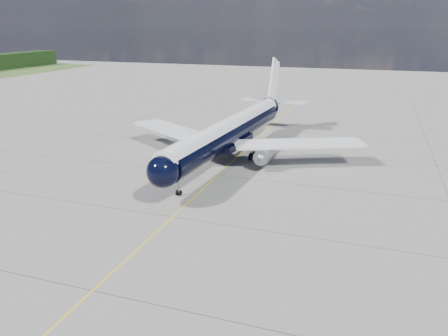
{
  "coord_description": "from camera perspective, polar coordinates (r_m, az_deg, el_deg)",
  "views": [
    {
      "loc": [
        19.89,
        -30.21,
        20.45
      ],
      "look_at": [
        3.72,
        16.89,
        4.0
      ],
      "focal_mm": 35.0,
      "sensor_mm": 36.0,
      "label": 1
    }
  ],
  "objects": [
    {
      "name": "ground",
      "position": [
        66.62,
        0.64,
        0.4
      ],
      "size": [
        320.0,
        320.0,
        0.0
      ],
      "primitive_type": "plane",
      "color": "gray",
      "rests_on": "ground"
    },
    {
      "name": "taxiway_centerline",
      "position": [
        62.14,
        -0.81,
        -0.93
      ],
      "size": [
        0.16,
        160.0,
        0.01
      ],
      "primitive_type": "cube",
      "color": "yellow",
      "rests_on": "ground"
    },
    {
      "name": "main_airliner",
      "position": [
        69.51,
        1.16,
        4.98
      ],
      "size": [
        40.79,
        49.76,
        14.37
      ],
      "rotation": [
        0.0,
        0.0,
        -0.07
      ],
      "color": "black",
      "rests_on": "ground"
    }
  ]
}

